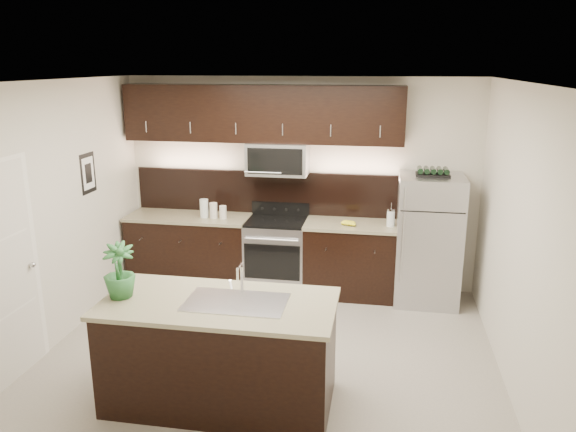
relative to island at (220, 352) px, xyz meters
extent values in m
plane|color=gray|center=(0.25, 0.86, -0.47)|extent=(4.50, 4.50, 0.00)
cube|color=beige|center=(0.25, 2.86, 0.88)|extent=(4.50, 0.02, 2.70)
cube|color=beige|center=(0.25, -1.14, 0.88)|extent=(4.50, 0.02, 2.70)
cube|color=beige|center=(-2.00, 0.86, 0.88)|extent=(0.02, 4.00, 2.70)
cube|color=beige|center=(2.50, 0.86, 0.88)|extent=(0.02, 4.00, 2.70)
cube|color=white|center=(0.25, 0.86, 2.23)|extent=(4.50, 4.00, 0.02)
cube|color=beige|center=(-1.98, 0.06, 0.54)|extent=(0.04, 0.80, 2.02)
sphere|color=silver|center=(-1.95, 0.38, 0.53)|extent=(0.06, 0.06, 0.06)
cube|color=black|center=(-1.99, 1.61, 1.18)|extent=(0.01, 0.32, 0.46)
cube|color=white|center=(-1.99, 1.61, 1.18)|extent=(0.00, 0.24, 0.36)
cube|color=black|center=(-1.17, 2.55, -0.02)|extent=(1.57, 0.62, 0.90)
cube|color=black|center=(0.96, 2.55, -0.02)|extent=(1.16, 0.62, 0.90)
cube|color=#B2B2B7|center=(0.00, 2.55, -0.02)|extent=(0.76, 0.62, 0.90)
cube|color=black|center=(0.00, 2.55, 0.44)|extent=(0.76, 0.60, 0.03)
cube|color=#B8B38A|center=(-1.17, 2.55, 0.45)|extent=(1.59, 0.65, 0.04)
cube|color=#B8B38A|center=(0.96, 2.55, 0.45)|extent=(1.18, 0.65, 0.04)
cube|color=black|center=(-0.21, 2.85, 0.75)|extent=(3.49, 0.02, 0.56)
cube|color=#B2B2B7|center=(0.00, 2.66, 1.23)|extent=(0.76, 0.40, 0.40)
cube|color=black|center=(-0.21, 2.70, 1.78)|extent=(3.49, 0.33, 0.70)
cube|color=black|center=(0.00, 0.00, -0.02)|extent=(1.90, 0.90, 0.90)
cube|color=#B8B38A|center=(0.00, 0.00, 0.45)|extent=(1.96, 0.96, 0.04)
cube|color=silver|center=(0.15, 0.00, 0.47)|extent=(0.84, 0.50, 0.01)
cylinder|color=silver|center=(0.15, 0.21, 0.59)|extent=(0.03, 0.03, 0.24)
cylinder|color=silver|center=(0.15, 0.14, 0.74)|extent=(0.02, 0.14, 0.02)
cylinder|color=silver|center=(0.15, 0.07, 0.69)|extent=(0.02, 0.02, 0.10)
cube|color=#B2B2B7|center=(1.88, 2.49, 0.32)|extent=(0.76, 0.69, 1.58)
cube|color=black|center=(1.88, 2.49, 1.12)|extent=(0.39, 0.24, 0.03)
cylinder|color=black|center=(1.73, 2.49, 1.17)|extent=(0.06, 0.22, 0.06)
cylinder|color=black|center=(1.80, 2.49, 1.17)|extent=(0.06, 0.22, 0.06)
cylinder|color=black|center=(1.88, 2.49, 1.17)|extent=(0.06, 0.22, 0.06)
cylinder|color=black|center=(1.95, 2.49, 1.17)|extent=(0.06, 0.22, 0.06)
cylinder|color=black|center=(2.02, 2.49, 1.17)|extent=(0.06, 0.22, 0.06)
imported|color=#265F2B|center=(-0.84, -0.05, 0.70)|extent=(0.35, 0.35, 0.47)
cylinder|color=silver|center=(-0.94, 2.50, 0.59)|extent=(0.11, 0.11, 0.24)
cylinder|color=beige|center=(-0.81, 2.49, 0.57)|extent=(0.10, 0.10, 0.20)
cylinder|color=beige|center=(-0.68, 2.48, 0.55)|extent=(0.09, 0.09, 0.17)
cylinder|color=silver|center=(1.42, 2.50, 0.56)|extent=(0.10, 0.10, 0.19)
cylinder|color=silver|center=(1.42, 2.50, 0.67)|extent=(0.10, 0.10, 0.02)
cylinder|color=silver|center=(1.42, 2.50, 0.72)|extent=(0.01, 0.01, 0.08)
ellipsoid|color=yellow|center=(0.87, 2.47, 0.50)|extent=(0.23, 0.20, 0.06)
camera|label=1|loc=(1.31, -4.16, 2.39)|focal=35.00mm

